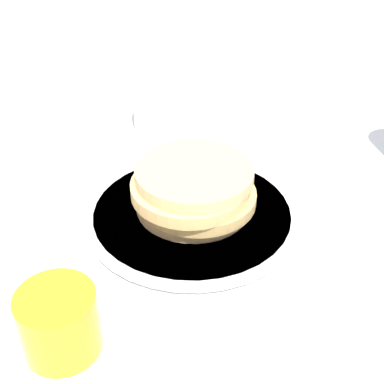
{
  "coord_description": "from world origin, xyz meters",
  "views": [
    {
      "loc": [
        0.11,
        0.52,
        0.41
      ],
      "look_at": [
        -0.02,
        0.02,
        0.04
      ],
      "focal_mm": 50.0,
      "sensor_mm": 36.0,
      "label": 1
    }
  ],
  "objects_px": {
    "juice_glass": "(59,322)",
    "cream_jug": "(167,95)",
    "plate": "(192,214)",
    "pancake_stack": "(194,190)"
  },
  "relations": [
    {
      "from": "plate",
      "to": "juice_glass",
      "type": "bearing_deg",
      "value": 43.62
    },
    {
      "from": "cream_jug",
      "to": "plate",
      "type": "bearing_deg",
      "value": 85.35
    },
    {
      "from": "plate",
      "to": "cream_jug",
      "type": "height_order",
      "value": "cream_jug"
    },
    {
      "from": "plate",
      "to": "cream_jug",
      "type": "xyz_separation_m",
      "value": [
        -0.02,
        -0.22,
        0.06
      ]
    },
    {
      "from": "pancake_stack",
      "to": "cream_jug",
      "type": "relative_size",
      "value": 1.02
    },
    {
      "from": "juice_glass",
      "to": "cream_jug",
      "type": "relative_size",
      "value": 0.5
    },
    {
      "from": "juice_glass",
      "to": "cream_jug",
      "type": "distance_m",
      "value": 0.42
    },
    {
      "from": "plate",
      "to": "cream_jug",
      "type": "bearing_deg",
      "value": -94.65
    },
    {
      "from": "pancake_stack",
      "to": "cream_jug",
      "type": "distance_m",
      "value": 0.22
    },
    {
      "from": "plate",
      "to": "cream_jug",
      "type": "distance_m",
      "value": 0.23
    }
  ]
}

